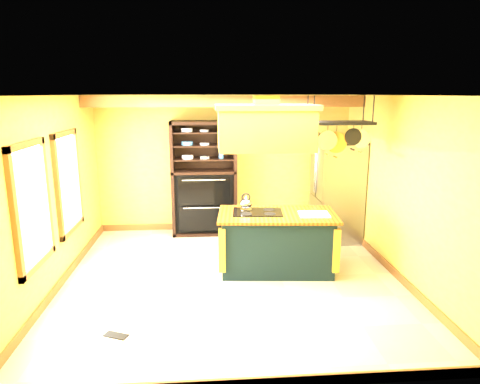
{
  "coord_description": "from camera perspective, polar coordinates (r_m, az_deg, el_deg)",
  "views": [
    {
      "loc": [
        -0.34,
        -5.98,
        2.73
      ],
      "look_at": [
        0.14,
        0.3,
        1.27
      ],
      "focal_mm": 32.0,
      "sensor_mm": 36.0,
      "label": 1
    }
  ],
  "objects": [
    {
      "name": "floor",
      "position": [
        6.58,
        -1.07,
        -11.44
      ],
      "size": [
        5.0,
        5.0,
        0.0
      ],
      "primitive_type": "plane",
      "color": "beige",
      "rests_on": "ground"
    },
    {
      "name": "ceiling",
      "position": [
        5.99,
        -1.18,
        12.76
      ],
      "size": [
        5.0,
        5.0,
        0.0
      ],
      "primitive_type": "plane",
      "rotation": [
        3.14,
        0.0,
        0.0
      ],
      "color": "white",
      "rests_on": "wall_back"
    },
    {
      "name": "wall_back",
      "position": [
        8.6,
        -2.09,
        3.8
      ],
      "size": [
        5.0,
        0.02,
        2.7
      ],
      "primitive_type": "cube",
      "color": "#DCB250",
      "rests_on": "floor"
    },
    {
      "name": "wall_front",
      "position": [
        3.76,
        1.12,
        -8.45
      ],
      "size": [
        5.0,
        0.02,
        2.7
      ],
      "primitive_type": "cube",
      "color": "#DCB250",
      "rests_on": "floor"
    },
    {
      "name": "wall_left",
      "position": [
        6.51,
        -23.67,
        -0.31
      ],
      "size": [
        0.02,
        5.0,
        2.7
      ],
      "primitive_type": "cube",
      "color": "#DCB250",
      "rests_on": "floor"
    },
    {
      "name": "wall_right",
      "position": [
        6.77,
        20.52,
        0.44
      ],
      "size": [
        0.02,
        5.0,
        2.7
      ],
      "primitive_type": "cube",
      "color": "#DCB250",
      "rests_on": "floor"
    },
    {
      "name": "ceiling_beam",
      "position": [
        7.69,
        -1.92,
        12.0
      ],
      "size": [
        5.0,
        0.15,
        0.2
      ],
      "primitive_type": "cube",
      "color": "#97572E",
      "rests_on": "ceiling"
    },
    {
      "name": "window_near",
      "position": [
        5.76,
        -25.93,
        -1.64
      ],
      "size": [
        0.06,
        1.06,
        1.56
      ],
      "color": "#97572E",
      "rests_on": "wall_left"
    },
    {
      "name": "window_far",
      "position": [
        7.04,
        -21.88,
        1.22
      ],
      "size": [
        0.06,
        1.06,
        1.56
      ],
      "color": "#97572E",
      "rests_on": "wall_left"
    },
    {
      "name": "kitchen_island",
      "position": [
        6.76,
        4.9,
        -6.53
      ],
      "size": [
        1.89,
        1.16,
        1.11
      ],
      "rotation": [
        0.0,
        0.0,
        -0.09
      ],
      "color": "black",
      "rests_on": "floor"
    },
    {
      "name": "range_hood",
      "position": [
        6.36,
        3.44,
        8.73
      ],
      "size": [
        1.48,
        0.83,
        0.8
      ],
      "color": "#B2902C",
      "rests_on": "ceiling"
    },
    {
      "name": "pot_rack",
      "position": [
        6.62,
        13.03,
        8.09
      ],
      "size": [
        1.04,
        0.48,
        0.86
      ],
      "color": "black",
      "rests_on": "ceiling"
    },
    {
      "name": "refrigerator",
      "position": [
        8.27,
        12.73,
        -0.07
      ],
      "size": [
        0.8,
        0.94,
        1.84
      ],
      "color": "gray",
      "rests_on": "floor"
    },
    {
      "name": "hutch",
      "position": [
        8.45,
        -4.77,
        0.24
      ],
      "size": [
        1.25,
        0.57,
        2.22
      ],
      "color": "black",
      "rests_on": "floor"
    },
    {
      "name": "floor_register",
      "position": [
        5.39,
        -16.21,
        -17.88
      ],
      "size": [
        0.3,
        0.22,
        0.01
      ],
      "primitive_type": "cube",
      "rotation": [
        0.0,
        0.0,
        -0.4
      ],
      "color": "black",
      "rests_on": "floor"
    }
  ]
}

